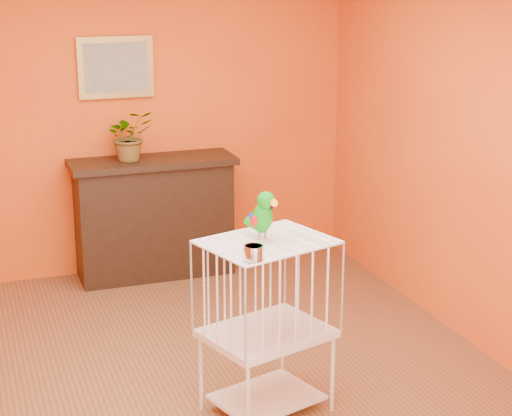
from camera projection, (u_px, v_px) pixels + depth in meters
name	position (u px, v px, depth m)	size (l,w,h in m)	color
ground	(194.00, 383.00, 5.43)	(4.50, 4.50, 0.00)	brown
room_shell	(188.00, 138.00, 4.99)	(4.50, 4.50, 4.50)	#DE5E14
console_cabinet	(154.00, 217.00, 7.18)	(1.37, 0.49, 1.01)	black
potted_plant	(129.00, 140.00, 6.98)	(0.37, 0.41, 0.32)	#26722D
framed_picture	(116.00, 67.00, 6.95)	(0.62, 0.04, 0.50)	#A6863B
birdcage	(267.00, 325.00, 4.95)	(0.81, 0.70, 1.06)	silver
feed_cup	(254.00, 252.00, 4.49)	(0.11, 0.11, 0.08)	silver
parrot	(263.00, 214.00, 4.81)	(0.16, 0.26, 0.29)	#59544C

